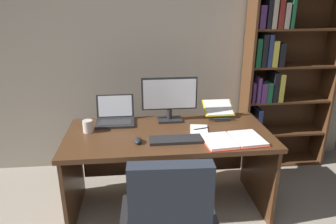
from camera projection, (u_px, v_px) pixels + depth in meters
wall_back at (151, 44)px, 3.27m from camera, size 4.62×0.12×2.75m
desk at (168, 149)px, 2.74m from camera, size 1.73×0.81×0.76m
bookshelf at (278, 79)px, 3.32m from camera, size 0.96×0.29×1.93m
monitor at (170, 99)px, 2.79m from camera, size 0.51×0.16×0.41m
laptop at (115, 117)px, 2.79m from camera, size 0.34×0.28×0.23m
keyboard at (176, 140)px, 2.43m from camera, size 0.42×0.15×0.02m
computer_mouse at (138, 140)px, 2.40m from camera, size 0.06×0.10×0.04m
reading_stand_with_book at (219, 110)px, 2.94m from camera, size 0.28×0.27×0.14m
open_binder at (233, 140)px, 2.43m from camera, size 0.51×0.36×0.02m
notepad at (199, 130)px, 2.64m from camera, size 0.18×0.23×0.01m
pen at (201, 128)px, 2.64m from camera, size 0.14×0.04×0.01m
coffee_mug at (88, 126)px, 2.58m from camera, size 0.09×0.09×0.11m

